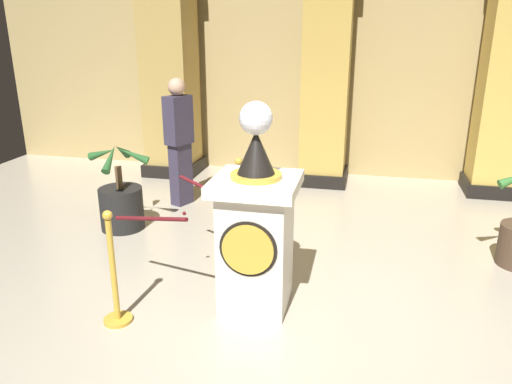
{
  "coord_description": "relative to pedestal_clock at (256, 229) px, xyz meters",
  "views": [
    {
      "loc": [
        0.62,
        -3.26,
        2.36
      ],
      "look_at": [
        -0.22,
        0.5,
        1.06
      ],
      "focal_mm": 34.42,
      "sensor_mm": 36.0,
      "label": 1
    }
  ],
  "objects": [
    {
      "name": "potted_palm_left",
      "position": [
        -1.99,
        1.36,
        -0.4
      ],
      "size": [
        0.79,
        0.76,
        1.1
      ],
      "color": "black",
      "rests_on": "ground_plane"
    },
    {
      "name": "stanchion_near",
      "position": [
        -0.43,
        1.1,
        -0.36
      ],
      "size": [
        0.24,
        0.24,
        1.05
      ],
      "color": "gold",
      "rests_on": "ground_plane"
    },
    {
      "name": "pedestal_clock",
      "position": [
        0.0,
        0.0,
        0.0
      ],
      "size": [
        0.71,
        0.71,
        1.81
      ],
      "color": "silver",
      "rests_on": "ground_plane"
    },
    {
      "name": "back_wall",
      "position": [
        0.22,
        4.43,
        1.29
      ],
      "size": [
        11.59,
        0.16,
        4.04
      ],
      "primitive_type": "cube",
      "color": "tan",
      "rests_on": "ground_plane"
    },
    {
      "name": "column_centre_rear",
      "position": [
        0.22,
        3.83,
        1.2
      ],
      "size": [
        0.82,
        0.82,
        3.88
      ],
      "color": "black",
      "rests_on": "ground_plane"
    },
    {
      "name": "velvet_rope",
      "position": [
        -0.76,
        0.29,
        0.06
      ],
      "size": [
        1.15,
        1.17,
        0.22
      ],
      "color": "#591419"
    },
    {
      "name": "column_left",
      "position": [
        -2.28,
        3.83,
        1.2
      ],
      "size": [
        0.9,
        0.9,
        3.88
      ],
      "color": "black",
      "rests_on": "ground_plane"
    },
    {
      "name": "stanchion_far",
      "position": [
        -1.08,
        -0.51,
        -0.38
      ],
      "size": [
        0.24,
        0.24,
        1.0
      ],
      "color": "gold",
      "rests_on": "ground_plane"
    },
    {
      "name": "column_right",
      "position": [
        2.73,
        3.83,
        1.2
      ],
      "size": [
        0.77,
        0.77,
        3.88
      ],
      "color": "black",
      "rests_on": "ground_plane"
    },
    {
      "name": "ground_plane",
      "position": [
        0.22,
        -0.49,
        -0.73
      ],
      "size": [
        11.59,
        11.59,
        0.0
      ],
      "primitive_type": "plane",
      "color": "#B2A893"
    },
    {
      "name": "bystander_guest",
      "position": [
        -1.6,
        2.37,
        0.2
      ],
      "size": [
        0.34,
        0.42,
        1.74
      ],
      "color": "#383347",
      "rests_on": "ground_plane"
    }
  ]
}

